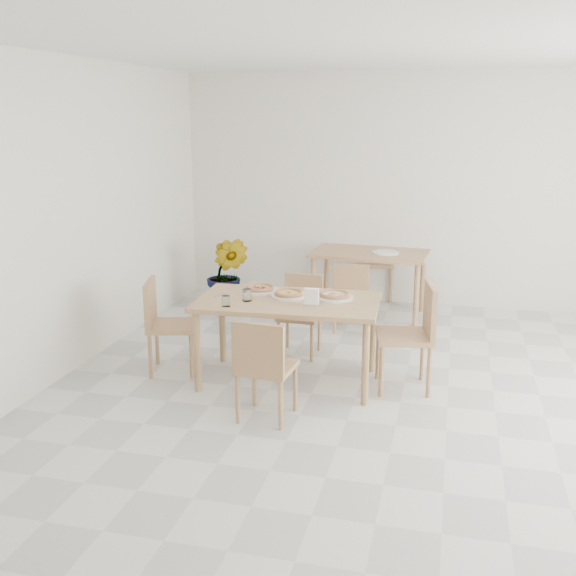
% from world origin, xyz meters
% --- Properties ---
extents(main_table, '(1.60, 0.96, 0.75)m').
position_xyz_m(main_table, '(-1.01, 0.66, 0.67)').
color(main_table, tan).
rests_on(main_table, ground).
extents(chair_south, '(0.44, 0.44, 0.82)m').
position_xyz_m(chair_south, '(-1.00, -0.17, 0.48)').
color(chair_south, '#A78653').
rests_on(chair_south, ground).
extents(chair_north, '(0.39, 0.39, 0.78)m').
position_xyz_m(chair_north, '(-1.07, 1.43, 0.45)').
color(chair_north, '#A78653').
rests_on(chair_north, ground).
extents(chair_west, '(0.52, 0.52, 0.86)m').
position_xyz_m(chair_west, '(-2.16, 0.62, 0.50)').
color(chair_west, '#A78653').
rests_on(chair_west, ground).
extents(chair_east, '(0.54, 0.54, 0.93)m').
position_xyz_m(chair_east, '(0.07, 0.77, 0.54)').
color(chair_east, '#A78653').
rests_on(chair_east, ground).
extents(plate_margherita, '(0.31, 0.31, 0.02)m').
position_xyz_m(plate_margherita, '(-1.03, 0.75, 0.76)').
color(plate_margherita, white).
rests_on(plate_margherita, main_table).
extents(plate_mushroom, '(0.33, 0.33, 0.02)m').
position_xyz_m(plate_mushroom, '(-0.63, 0.80, 0.76)').
color(plate_mushroom, white).
rests_on(plate_mushroom, main_table).
extents(plate_pepperoni, '(0.32, 0.32, 0.02)m').
position_xyz_m(plate_pepperoni, '(-1.32, 0.87, 0.76)').
color(plate_pepperoni, white).
rests_on(plate_pepperoni, main_table).
extents(pizza_margherita, '(0.30, 0.30, 0.03)m').
position_xyz_m(pizza_margherita, '(-1.03, 0.75, 0.78)').
color(pizza_margherita, tan).
rests_on(pizza_margherita, plate_margherita).
extents(pizza_mushroom, '(0.34, 0.34, 0.03)m').
position_xyz_m(pizza_mushroom, '(-0.63, 0.80, 0.78)').
color(pizza_mushroom, tan).
rests_on(pizza_mushroom, plate_mushroom).
extents(pizza_pepperoni, '(0.33, 0.33, 0.03)m').
position_xyz_m(pizza_pepperoni, '(-1.32, 0.87, 0.78)').
color(pizza_pepperoni, tan).
rests_on(pizza_pepperoni, plate_pepperoni).
extents(tumbler_a, '(0.07, 0.07, 0.09)m').
position_xyz_m(tumbler_a, '(-1.46, 0.34, 0.79)').
color(tumbler_a, white).
rests_on(tumbler_a, main_table).
extents(tumbler_b, '(0.08, 0.08, 0.10)m').
position_xyz_m(tumbler_b, '(-1.34, 0.54, 0.80)').
color(tumbler_b, white).
rests_on(tumbler_b, main_table).
extents(napkin_holder, '(0.13, 0.07, 0.15)m').
position_xyz_m(napkin_holder, '(-0.78, 0.53, 0.82)').
color(napkin_holder, silver).
rests_on(napkin_holder, main_table).
extents(fork_a, '(0.05, 0.19, 0.01)m').
position_xyz_m(fork_a, '(-1.58, 0.95, 0.75)').
color(fork_a, silver).
rests_on(fork_a, main_table).
extents(fork_b, '(0.07, 0.18, 0.01)m').
position_xyz_m(fork_b, '(-1.63, 0.64, 0.75)').
color(fork_b, silver).
rests_on(fork_b, main_table).
extents(second_table, '(1.36, 0.83, 0.75)m').
position_xyz_m(second_table, '(-0.59, 2.90, 0.65)').
color(second_table, '#A78653').
rests_on(second_table, ground).
extents(chair_back_s, '(0.39, 0.39, 0.78)m').
position_xyz_m(chair_back_s, '(-0.68, 2.16, 0.45)').
color(chair_back_s, '#A78653').
rests_on(chair_back_s, ground).
extents(chair_back_n, '(0.52, 0.52, 0.91)m').
position_xyz_m(chair_back_n, '(-0.62, 3.69, 0.53)').
color(chair_back_n, '#A78653').
rests_on(chair_back_n, ground).
extents(plate_empty, '(0.31, 0.31, 0.02)m').
position_xyz_m(plate_empty, '(-0.40, 2.85, 0.76)').
color(plate_empty, white).
rests_on(plate_empty, second_table).
extents(potted_plant, '(0.51, 0.41, 0.91)m').
position_xyz_m(potted_plant, '(-2.23, 2.60, 0.46)').
color(potted_plant, '#1C5E24').
rests_on(potted_plant, ground).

